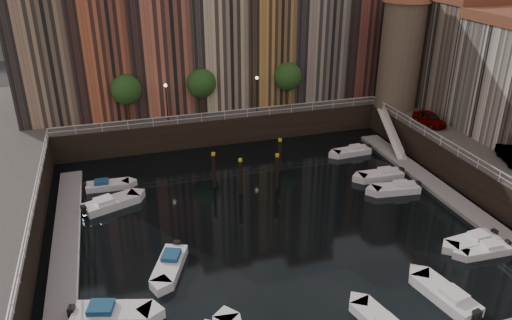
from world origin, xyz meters
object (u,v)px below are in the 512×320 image
object	(u,v)px
boat_left_3	(110,203)
car_b	(512,157)
mooring_pilings	(253,169)
car_a	(429,119)
corner_tower	(402,45)
gangway	(391,131)
boat_left_1	(110,314)

from	to	relation	value
boat_left_3	car_b	size ratio (longest dim) A/B	1.23
mooring_pilings	car_a	world-z (taller)	car_a
corner_tower	car_b	size ratio (longest dim) A/B	3.40
mooring_pilings	boat_left_3	world-z (taller)	mooring_pilings
car_a	gangway	bearing A→B (deg)	141.35
mooring_pilings	boat_left_1	xyz separation A→B (m)	(-13.47, -14.51, -1.26)
corner_tower	mooring_pilings	xyz separation A→B (m)	(-19.78, -8.59, -8.54)
corner_tower	gangway	bearing A→B (deg)	-122.80
car_b	car_a	bearing A→B (deg)	115.91
corner_tower	boat_left_1	bearing A→B (deg)	-145.20
gangway	mooring_pilings	xyz separation A→B (m)	(-16.88, -4.09, -0.27)
gangway	boat_left_1	bearing A→B (deg)	-148.49
boat_left_3	car_a	distance (m)	33.23
boat_left_1	boat_left_3	xyz separation A→B (m)	(0.46, 14.05, -0.01)
boat_left_1	boat_left_3	size ratio (longest dim) A/B	1.03
car_a	car_b	distance (m)	10.39
boat_left_1	car_a	xyz separation A→B (m)	(33.42, 16.60, 3.31)
car_b	corner_tower	bearing A→B (deg)	113.57
corner_tower	car_b	distance (m)	18.10
corner_tower	boat_left_1	size ratio (longest dim) A/B	2.70
boat_left_3	car_a	size ratio (longest dim) A/B	1.23
mooring_pilings	gangway	bearing A→B (deg)	13.63
corner_tower	car_a	xyz separation A→B (m)	(0.18, -6.51, -6.50)
mooring_pilings	car_b	xyz separation A→B (m)	(21.34, -8.21, 2.02)
boat_left_3	car_a	world-z (taller)	car_a
corner_tower	car_a	world-z (taller)	corner_tower
boat_left_3	car_a	bearing A→B (deg)	-16.57
gangway	car_a	bearing A→B (deg)	-33.14
gangway	car_b	xyz separation A→B (m)	(4.46, -12.31, 1.75)
boat_left_3	mooring_pilings	bearing A→B (deg)	-18.96
boat_left_1	mooring_pilings	bearing A→B (deg)	62.87
car_a	car_b	bearing A→B (deg)	-87.87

